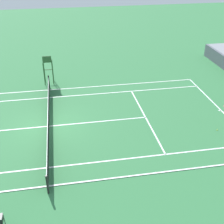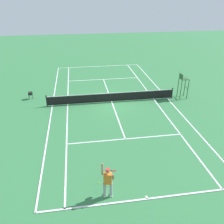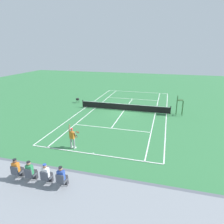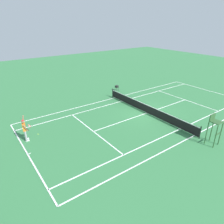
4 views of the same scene
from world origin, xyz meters
The scene contains 7 objects.
ground_plane centered at (0.00, 0.00, 0.00)m, with size 80.00×80.00×0.00m, color #337542.
court centered at (0.00, 0.00, 0.01)m, with size 11.08×23.88×0.03m.
net centered at (0.00, 0.00, 0.52)m, with size 11.98×0.10×1.07m.
tennis_player centered at (1.94, 11.41, 0.99)m, with size 0.82×0.62×2.08m.
tennis_ball centered at (2.32, 10.40, 0.03)m, with size 0.07×0.07×0.07m, color #D1E533.
umpire_chair centered at (-6.91, 0.00, 1.56)m, with size 0.77×0.77×2.44m.
ball_hopper centered at (7.64, -1.93, 0.57)m, with size 0.36×0.36×0.70m.
Camera 2 is at (3.09, 20.18, 9.41)m, focal length 38.10 mm.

